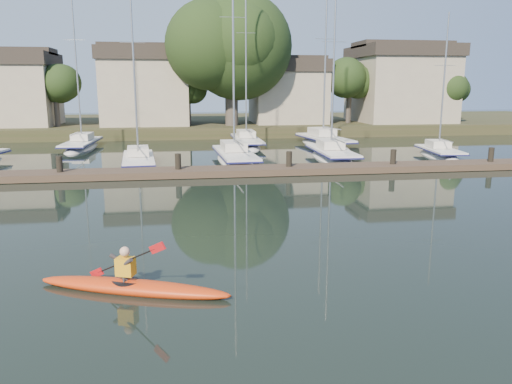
{
  "coord_description": "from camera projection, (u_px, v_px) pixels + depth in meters",
  "views": [
    {
      "loc": [
        -2.8,
        -12.42,
        4.73
      ],
      "look_at": [
        -0.35,
        3.85,
        1.2
      ],
      "focal_mm": 35.0,
      "sensor_mm": 36.0,
      "label": 1
    }
  ],
  "objects": [
    {
      "name": "sailboat_6",
      "position": [
        247.0,
        147.0,
        40.49
      ],
      "size": [
        2.06,
        9.43,
        14.96
      ],
      "rotation": [
        0.0,
        0.0,
        -0.01
      ],
      "color": "white",
      "rests_on": "ground"
    },
    {
      "name": "sailboat_4",
      "position": [
        439.0,
        159.0,
        33.92
      ],
      "size": [
        2.67,
        6.37,
        10.5
      ],
      "rotation": [
        0.0,
        0.0,
        -0.14
      ],
      "color": "white",
      "rests_on": "ground"
    },
    {
      "name": "kayak",
      "position": [
        132.0,
        284.0,
        11.62
      ],
      "size": [
        4.69,
        2.25,
        1.52
      ],
      "rotation": [
        0.0,
        0.0,
        -0.36
      ],
      "color": "#C94D0F",
      "rests_on": "ground"
    },
    {
      "name": "ground",
      "position": [
        290.0,
        265.0,
        13.41
      ],
      "size": [
        160.0,
        160.0,
        0.0
      ],
      "primitive_type": "plane",
      "color": "black",
      "rests_on": "ground"
    },
    {
      "name": "shore",
      "position": [
        223.0,
        100.0,
        51.92
      ],
      "size": [
        90.0,
        25.25,
        12.75
      ],
      "color": "#282F17",
      "rests_on": "ground"
    },
    {
      "name": "sailboat_2",
      "position": [
        235.0,
        164.0,
        31.71
      ],
      "size": [
        2.53,
        9.18,
        15.06
      ],
      "rotation": [
        0.0,
        0.0,
        0.04
      ],
      "color": "white",
      "rests_on": "ground"
    },
    {
      "name": "sailboat_7",
      "position": [
        324.0,
        148.0,
        40.27
      ],
      "size": [
        3.41,
        9.13,
        14.36
      ],
      "rotation": [
        0.0,
        0.0,
        0.12
      ],
      "color": "white",
      "rests_on": "ground"
    },
    {
      "name": "sailboat_3",
      "position": [
        332.0,
        162.0,
        32.81
      ],
      "size": [
        2.3,
        8.05,
        12.89
      ],
      "rotation": [
        0.0,
        0.0,
        -0.03
      ],
      "color": "white",
      "rests_on": "ground"
    },
    {
      "name": "dock",
      "position": [
        235.0,
        171.0,
        26.9
      ],
      "size": [
        34.0,
        2.0,
        1.8
      ],
      "color": "#473829",
      "rests_on": "ground"
    },
    {
      "name": "sailboat_5",
      "position": [
        82.0,
        150.0,
        38.31
      ],
      "size": [
        2.33,
        8.42,
        13.8
      ],
      "rotation": [
        0.0,
        0.0,
        -0.05
      ],
      "color": "white",
      "rests_on": "ground"
    },
    {
      "name": "sailboat_1",
      "position": [
        139.0,
        168.0,
        30.15
      ],
      "size": [
        2.49,
        7.68,
        12.35
      ],
      "rotation": [
        0.0,
        0.0,
        0.08
      ],
      "color": "white",
      "rests_on": "ground"
    }
  ]
}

